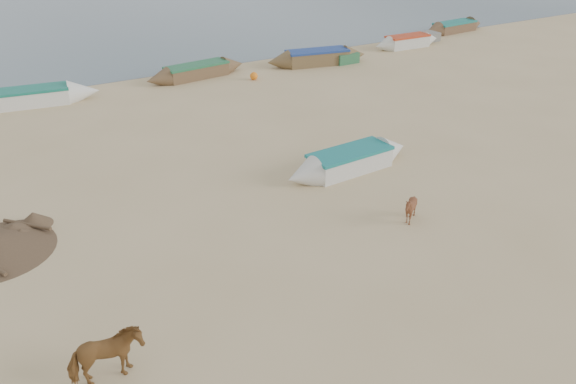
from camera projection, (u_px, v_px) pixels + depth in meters
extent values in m
plane|color=tan|center=(362.00, 284.00, 15.30)|extent=(140.00, 140.00, 0.00)
imported|color=brown|center=(106.00, 357.00, 11.95)|extent=(1.63, 0.81, 1.35)
imported|color=brown|center=(410.00, 209.00, 17.94)|extent=(0.99, 0.91, 0.99)
sphere|color=orange|center=(254.00, 76.00, 31.99)|extent=(0.44, 0.44, 0.44)
cube|color=#2D643E|center=(344.00, 57.00, 35.27)|extent=(1.50, 1.20, 0.64)
cube|color=slate|center=(428.00, 36.00, 40.54)|extent=(1.30, 1.20, 0.60)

